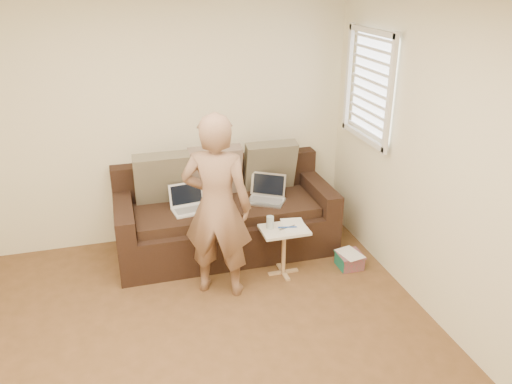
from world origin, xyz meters
TOP-DOWN VIEW (x-y plane):
  - floor at (0.00, 0.00)m, footprint 4.50×4.50m
  - wall_back at (0.00, 2.25)m, footprint 4.00×0.00m
  - wall_right at (2.00, 0.00)m, footprint 0.00×4.50m
  - window_blinds at (1.95, 1.50)m, footprint 0.12×0.88m
  - sofa at (0.58, 1.77)m, footprint 2.20×0.95m
  - pillow_left at (-0.02, 1.97)m, footprint 0.55×0.29m
  - pillow_mid at (0.53, 2.02)m, footprint 0.55×0.27m
  - pillow_right at (1.13, 2.01)m, footprint 0.55×0.28m
  - laptop_silver at (0.99, 1.70)m, footprint 0.46×0.42m
  - laptop_white at (0.21, 1.69)m, footprint 0.38×0.30m
  - person at (0.35, 1.05)m, footprint 0.73×0.64m
  - side_table at (1.00, 1.15)m, footprint 0.44×0.31m
  - drinking_glass at (0.88, 1.20)m, footprint 0.07×0.07m
  - scissors at (1.04, 1.15)m, footprint 0.19×0.12m
  - paper_on_table at (1.11, 1.19)m, footprint 0.25×0.33m
  - striped_box at (1.67, 1.08)m, footprint 0.24×0.24m

SIDE VIEW (x-z plane):
  - floor at x=0.00m, z-range 0.00..0.00m
  - striped_box at x=1.67m, z-range 0.00..0.15m
  - side_table at x=1.00m, z-range 0.00..0.49m
  - sofa at x=0.58m, z-range 0.00..0.85m
  - paper_on_table at x=1.11m, z-range 0.49..0.49m
  - scissors at x=1.04m, z-range 0.49..0.50m
  - laptop_silver at x=0.99m, z-range 0.40..0.64m
  - laptop_white at x=0.21m, z-range 0.39..0.65m
  - drinking_glass at x=0.88m, z-range 0.49..0.61m
  - pillow_left at x=-0.02m, z-range 0.51..1.07m
  - pillow_mid at x=0.53m, z-range 0.51..1.07m
  - pillow_right at x=1.13m, z-range 0.51..1.07m
  - person at x=0.35m, z-range 0.00..1.68m
  - wall_back at x=0.00m, z-range -0.70..3.30m
  - wall_right at x=2.00m, z-range -0.95..3.55m
  - window_blinds at x=1.95m, z-range 1.16..2.24m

